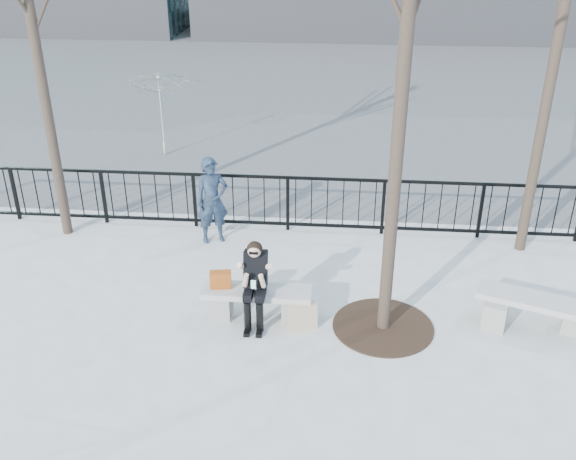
# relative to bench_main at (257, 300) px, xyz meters

# --- Properties ---
(ground) EXTENTS (120.00, 120.00, 0.00)m
(ground) POSITION_rel_bench_main_xyz_m (0.00, 0.00, -0.30)
(ground) COLOR #A3A49F
(ground) RESTS_ON ground
(street_surface) EXTENTS (60.00, 23.00, 0.01)m
(street_surface) POSITION_rel_bench_main_xyz_m (0.00, 15.00, -0.30)
(street_surface) COLOR #474747
(street_surface) RESTS_ON ground
(railing) EXTENTS (14.00, 0.06, 1.10)m
(railing) POSITION_rel_bench_main_xyz_m (0.00, 3.00, 0.25)
(railing) COLOR black
(railing) RESTS_ON ground
(tree_grate) EXTENTS (1.50, 1.50, 0.02)m
(tree_grate) POSITION_rel_bench_main_xyz_m (1.90, -0.10, -0.29)
(tree_grate) COLOR black
(tree_grate) RESTS_ON ground
(bench_main) EXTENTS (1.65, 0.46, 0.49)m
(bench_main) POSITION_rel_bench_main_xyz_m (0.00, 0.00, 0.00)
(bench_main) COLOR slate
(bench_main) RESTS_ON ground
(bench_second) EXTENTS (1.72, 0.48, 0.51)m
(bench_second) POSITION_rel_bench_main_xyz_m (4.12, 0.08, 0.01)
(bench_second) COLOR slate
(bench_second) RESTS_ON ground
(seated_woman) EXTENTS (0.50, 0.64, 1.34)m
(seated_woman) POSITION_rel_bench_main_xyz_m (0.00, -0.16, 0.37)
(seated_woman) COLOR black
(seated_woman) RESTS_ON ground
(handbag) EXTENTS (0.34, 0.20, 0.26)m
(handbag) POSITION_rel_bench_main_xyz_m (-0.54, 0.02, 0.32)
(handbag) COLOR #9A4313
(handbag) RESTS_ON bench_main
(shopping_bag) EXTENTS (0.45, 0.30, 0.40)m
(shopping_bag) POSITION_rel_bench_main_xyz_m (0.70, -0.23, -0.10)
(shopping_bag) COLOR beige
(shopping_bag) RESTS_ON ground
(standing_man) EXTENTS (0.70, 0.59, 1.63)m
(standing_man) POSITION_rel_bench_main_xyz_m (-1.13, 2.43, 0.51)
(standing_man) COLOR black
(standing_man) RESTS_ON ground
(vendor_umbrella) EXTENTS (2.60, 2.64, 2.09)m
(vendor_umbrella) POSITION_rel_bench_main_xyz_m (-3.27, 6.85, 0.74)
(vendor_umbrella) COLOR yellow
(vendor_umbrella) RESTS_ON ground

